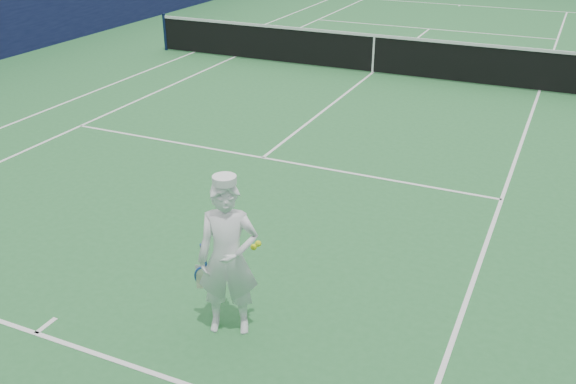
# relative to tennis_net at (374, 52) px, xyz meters

# --- Properties ---
(ground) EXTENTS (80.00, 80.00, 0.00)m
(ground) POSITION_rel_tennis_net_xyz_m (0.00, 0.00, -0.55)
(ground) COLOR #2A6F37
(ground) RESTS_ON ground
(court_markings) EXTENTS (11.03, 23.83, 0.01)m
(court_markings) POSITION_rel_tennis_net_xyz_m (0.00, 0.00, -0.55)
(court_markings) COLOR white
(court_markings) RESTS_ON ground
(tennis_net) EXTENTS (12.88, 0.09, 1.07)m
(tennis_net) POSITION_rel_tennis_net_xyz_m (0.00, 0.00, 0.00)
(tennis_net) COLOR #141E4C
(tennis_net) RESTS_ON ground
(tennis_player) EXTENTS (0.86, 0.63, 1.81)m
(tennis_player) POSITION_rel_tennis_net_xyz_m (1.86, -10.92, 0.33)
(tennis_player) COLOR white
(tennis_player) RESTS_ON ground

